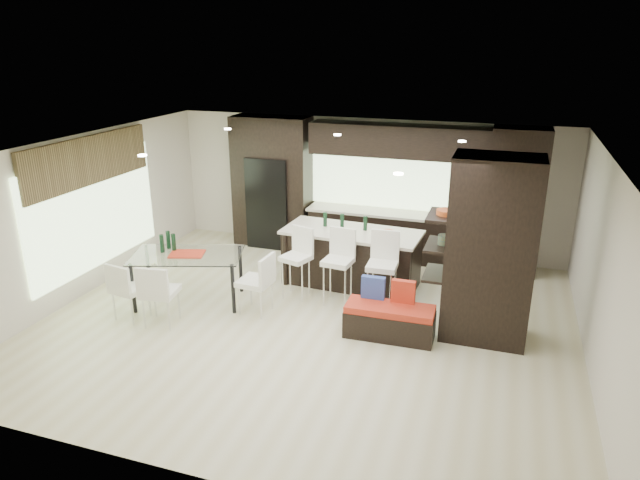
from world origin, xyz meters
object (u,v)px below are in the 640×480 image
(kitchen_island, at_px, (351,257))
(chair_far, at_px, (131,292))
(dining_table, at_px, (189,278))
(stool_right, at_px, (382,280))
(stool_mid, at_px, (338,275))
(chair_near, at_px, (160,296))
(floor_vase, at_px, (463,302))
(chair_end, at_px, (255,286))
(bench, at_px, (389,321))
(stool_left, at_px, (296,270))

(kitchen_island, height_order, chair_far, kitchen_island)
(dining_table, bearing_deg, stool_right, -4.54)
(stool_mid, relative_size, chair_far, 1.15)
(kitchen_island, height_order, stool_right, stool_right)
(chair_near, height_order, chair_far, chair_near)
(kitchen_island, xyz_separation_m, floor_vase, (2.06, -1.33, 0.04))
(chair_far, height_order, chair_end, chair_end)
(kitchen_island, distance_m, chair_near, 3.36)
(stool_mid, xyz_separation_m, bench, (1.06, -0.86, -0.26))
(chair_near, distance_m, chair_far, 0.55)
(dining_table, xyz_separation_m, chair_near, (0.00, -0.83, 0.04))
(stool_right, distance_m, bench, 0.95)
(chair_far, bearing_deg, dining_table, 65.15)
(kitchen_island, distance_m, stool_mid, 0.84)
(stool_mid, xyz_separation_m, dining_table, (-2.35, -0.73, -0.09))
(bench, distance_m, chair_end, 2.22)
(floor_vase, xyz_separation_m, chair_far, (-4.96, -1.06, -0.10))
(kitchen_island, xyz_separation_m, stool_left, (-0.74, -0.83, -0.01))
(bench, bearing_deg, stool_left, 152.85)
(stool_left, xyz_separation_m, dining_table, (-1.62, -0.74, -0.06))
(chair_far, bearing_deg, stool_left, 44.84)
(stool_right, bearing_deg, chair_end, -161.21)
(stool_left, xyz_separation_m, chair_end, (-0.41, -0.74, -0.03))
(kitchen_island, distance_m, floor_vase, 2.45)
(bench, height_order, dining_table, dining_table)
(stool_left, xyz_separation_m, chair_far, (-2.17, -1.56, -0.05))
(stool_right, bearing_deg, dining_table, -169.05)
(bench, relative_size, chair_far, 1.48)
(dining_table, height_order, chair_near, chair_near)
(chair_near, bearing_deg, bench, 2.11)
(stool_mid, distance_m, stool_right, 0.74)
(kitchen_island, relative_size, stool_mid, 2.36)
(stool_mid, bearing_deg, chair_near, -140.97)
(chair_near, bearing_deg, stool_left, 34.63)
(stool_right, xyz_separation_m, chair_end, (-1.89, -0.73, -0.07))
(kitchen_island, bearing_deg, chair_end, -122.83)
(kitchen_island, height_order, stool_left, kitchen_island)
(bench, bearing_deg, dining_table, 176.57)
(kitchen_island, relative_size, chair_near, 2.58)
(dining_table, xyz_separation_m, chair_far, (-0.55, -0.81, 0.02))
(chair_far, xyz_separation_m, chair_end, (1.75, 0.81, 0.01))
(chair_far, bearing_deg, stool_mid, 37.20)
(stool_mid, distance_m, chair_far, 3.29)
(dining_table, bearing_deg, stool_mid, -0.48)
(chair_end, bearing_deg, chair_near, 128.14)
(stool_mid, bearing_deg, bench, -33.63)
(kitchen_island, relative_size, chair_end, 2.63)
(kitchen_island, relative_size, stool_right, 2.30)
(kitchen_island, xyz_separation_m, stool_mid, (0.00, -0.84, 0.01))
(stool_left, xyz_separation_m, stool_right, (1.47, -0.02, 0.03))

